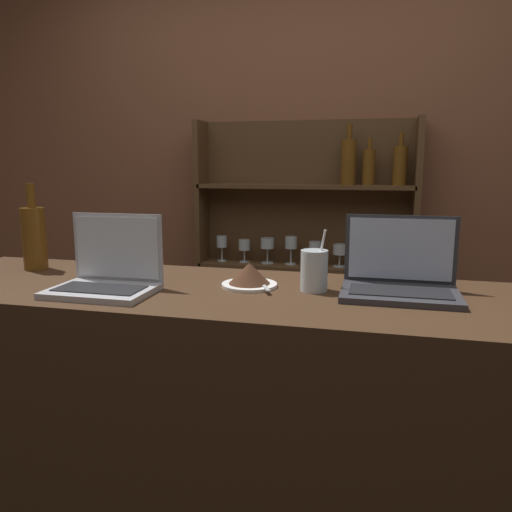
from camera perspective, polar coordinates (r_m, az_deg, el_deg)
bar_counter at (r=1.70m, az=-1.17°, el=-21.78°), size 2.19×0.59×1.07m
back_wall at (r=2.68m, az=5.86°, el=8.37°), size 7.00×0.06×2.70m
back_shelf at (r=2.66m, az=5.77°, el=-1.85°), size 1.13×0.18×1.67m
laptop_near at (r=1.53m, az=-16.59°, el=-2.01°), size 0.29×0.21×0.22m
laptop_far at (r=1.49m, az=16.12°, el=-2.41°), size 0.33×0.23×0.22m
cake_plate at (r=1.53m, az=-0.83°, el=-2.26°), size 0.17×0.18×0.07m
water_glass at (r=1.48m, az=6.67°, el=-1.65°), size 0.08×0.08×0.18m
wine_bottle_amber at (r=1.93m, az=-24.04°, el=2.02°), size 0.08×0.08×0.30m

